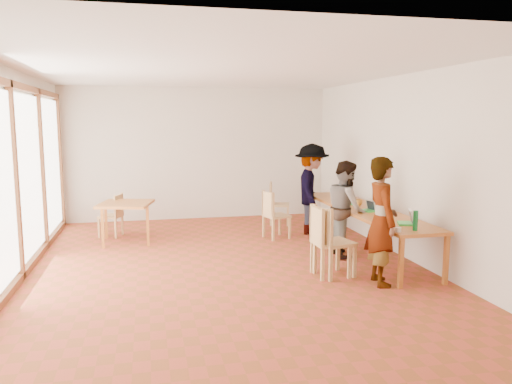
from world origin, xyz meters
TOP-DOWN VIEW (x-y plane):
  - ground at (0.00, 0.00)m, footprint 8.00×8.00m
  - wall_back at (0.00, 4.00)m, footprint 6.00×0.10m
  - wall_front at (0.00, -4.00)m, footprint 6.00×0.10m
  - wall_right at (3.00, 0.00)m, footprint 0.10×8.00m
  - window_wall at (-2.96, 0.00)m, footprint 0.10×8.00m
  - ceiling at (0.00, 0.00)m, footprint 6.00×8.00m
  - communal_table at (2.50, 0.43)m, footprint 0.80×4.00m
  - side_table at (-1.55, 1.95)m, footprint 0.90×0.90m
  - chair_near at (1.32, -0.78)m, footprint 0.50×0.50m
  - chair_mid at (1.38, -0.82)m, footprint 0.58×0.58m
  - chair_far at (1.17, 1.65)m, footprint 0.53×0.53m
  - chair_empty at (1.56, 2.93)m, footprint 0.53×0.53m
  - chair_spare at (-1.78, 2.49)m, footprint 0.50×0.50m
  - person_near at (1.98, -1.27)m, footprint 0.50×0.69m
  - person_mid at (2.08, 0.23)m, footprint 0.72×0.87m
  - person_far at (2.05, 1.91)m, footprint 1.02×1.32m
  - laptop_near at (2.55, -0.96)m, footprint 0.31×0.33m
  - laptop_mid at (2.47, 0.17)m, footprint 0.26×0.28m
  - laptop_far at (2.43, 0.90)m, footprint 0.27×0.28m
  - yellow_mug at (2.54, 0.73)m, footprint 0.13×0.13m
  - green_bottle at (2.44, -1.35)m, footprint 0.07×0.07m
  - clear_glass at (2.78, 0.15)m, footprint 0.07×0.07m
  - condiment_cup at (2.18, -1.38)m, footprint 0.08×0.08m
  - pink_phone at (2.77, 1.65)m, footprint 0.05×0.10m
  - black_pouch at (2.76, 2.28)m, footprint 0.16×0.26m

SIDE VIEW (x-z plane):
  - ground at x=0.00m, z-range 0.00..0.00m
  - chair_spare at x=-1.78m, z-range 0.29..0.74m
  - chair_empty at x=1.56m, z-range 0.32..0.80m
  - chair_far at x=1.17m, z-range 0.32..0.81m
  - chair_near at x=1.32m, z-range 0.36..0.91m
  - chair_mid at x=1.38m, z-range 0.36..0.91m
  - side_table at x=-1.55m, z-range 0.29..1.04m
  - communal_table at x=2.50m, z-range 0.33..1.08m
  - pink_phone at x=2.77m, z-range 0.75..0.76m
  - condiment_cup at x=2.18m, z-range 0.75..0.81m
  - clear_glass at x=2.78m, z-range 0.75..0.84m
  - black_pouch at x=2.76m, z-range 0.75..0.84m
  - person_mid at x=2.08m, z-range 0.00..1.60m
  - yellow_mug at x=2.54m, z-range 0.75..0.85m
  - laptop_mid at x=2.47m, z-range 0.71..0.90m
  - laptop_far at x=2.43m, z-range 0.71..0.90m
  - laptop_near at x=2.55m, z-range 0.70..0.92m
  - person_near at x=1.98m, z-range 0.00..1.77m
  - green_bottle at x=2.44m, z-range 0.75..1.03m
  - person_far at x=2.05m, z-range 0.00..1.80m
  - wall_back at x=0.00m, z-range 0.00..3.00m
  - wall_front at x=0.00m, z-range 0.00..3.00m
  - wall_right at x=3.00m, z-range 0.00..3.00m
  - window_wall at x=-2.96m, z-range 0.00..3.00m
  - ceiling at x=0.00m, z-range 3.00..3.04m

